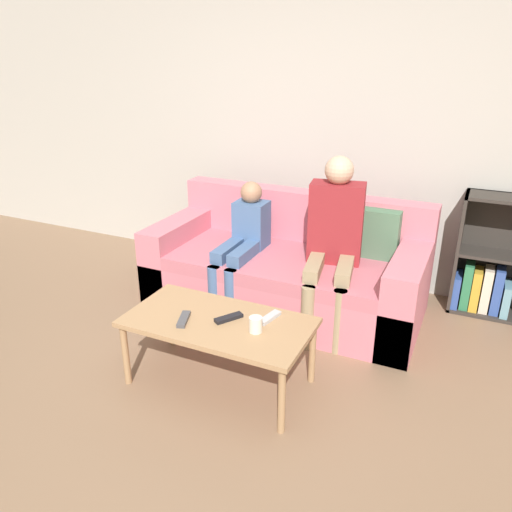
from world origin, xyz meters
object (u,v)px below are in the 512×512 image
cup_near (256,324)px  tv_remote_2 (270,318)px  bookshelf (492,268)px  person_adult (334,232)px  person_child (243,240)px  tv_remote_0 (184,319)px  couch (287,272)px  coffee_table (218,326)px  tv_remote_1 (229,318)px

cup_near → tv_remote_2: 0.16m
bookshelf → person_adult: bearing=-148.3°
person_child → tv_remote_2: bearing=-55.3°
person_child → tv_remote_0: person_child is taller
couch → cup_near: bearing=-77.4°
couch → person_child: size_ratio=2.13×
person_adult → tv_remote_0: size_ratio=6.88×
coffee_table → cup_near: 0.26m
cup_near → tv_remote_2: bearing=84.2°
bookshelf → tv_remote_1: bookshelf is taller
person_child → tv_remote_0: size_ratio=5.45×
bookshelf → person_child: bearing=-157.9°
coffee_table → person_adult: size_ratio=0.89×
person_child → cup_near: (0.56, -0.97, -0.08)m
tv_remote_1 → person_child: bearing=144.1°
bookshelf → tv_remote_2: (-1.15, -1.52, 0.08)m
coffee_table → tv_remote_0: (-0.17, -0.09, 0.05)m
coffee_table → tv_remote_1: 0.08m
coffee_table → cup_near: size_ratio=12.19×
person_adult → tv_remote_1: person_adult is taller
tv_remote_1 → tv_remote_2: 0.24m
cup_near → tv_remote_2: (0.02, 0.16, -0.03)m
bookshelf → coffee_table: bookshelf is taller
couch → tv_remote_1: 1.07m
cup_near → tv_remote_1: (-0.20, 0.05, -0.03)m
person_adult → person_child: (-0.68, -0.06, -0.15)m
person_adult → tv_remote_0: bearing=-126.6°
person_adult → tv_remote_0: 1.25m
person_child → tv_remote_2: person_child is taller
couch → person_child: (-0.31, -0.14, 0.26)m
couch → cup_near: (0.25, -1.11, 0.18)m
tv_remote_0 → cup_near: bearing=-11.0°
couch → tv_remote_2: (0.26, -0.95, 0.15)m
person_adult → person_child: size_ratio=1.26×
coffee_table → tv_remote_1: bearing=30.6°
bookshelf → couch: bearing=-158.3°
person_adult → coffee_table: bearing=-120.5°
couch → bookshelf: bearing=21.7°
person_adult → couch: bearing=157.4°
person_child → person_adult: bearing=4.3°
couch → tv_remote_0: 1.20m
coffee_table → tv_remote_2: (0.27, 0.13, 0.05)m
tv_remote_1 → cup_near: bearing=17.4°
person_adult → tv_remote_0: (-0.55, -1.10, -0.26)m
cup_near → bookshelf: bearing=55.1°
person_adult → tv_remote_1: bearing=-118.3°
couch → tv_remote_1: size_ratio=12.09×
couch → tv_remote_2: size_ratio=11.59×
coffee_table → person_child: (-0.31, 0.95, 0.16)m
couch → tv_remote_1: bearing=-87.2°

